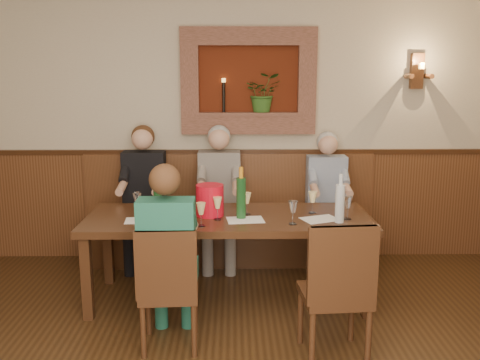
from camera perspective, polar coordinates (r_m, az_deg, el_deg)
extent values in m
cube|color=#C4B194|center=(5.55, -1.20, 5.85)|extent=(6.00, 0.04, 2.80)
cube|color=#4C2C15|center=(5.68, -1.16, -2.73)|extent=(6.00, 0.04, 1.10)
cube|color=#381E0F|center=(5.57, -1.19, 3.01)|extent=(6.02, 0.06, 0.05)
cube|color=#531C0B|center=(5.51, 0.90, 10.50)|extent=(1.00, 0.02, 0.70)
cube|color=#8A5446|center=(5.47, 0.92, 15.10)|extent=(1.36, 0.12, 0.18)
cube|color=#8A5446|center=(5.49, 0.89, 5.89)|extent=(1.36, 0.12, 0.18)
cube|color=#8A5446|center=(5.48, -5.37, 10.44)|extent=(0.18, 0.12, 0.70)
cube|color=#8A5446|center=(5.51, 7.15, 10.41)|extent=(0.18, 0.12, 0.70)
cube|color=#8A5446|center=(5.48, 0.90, 7.04)|extent=(1.00, 0.14, 0.04)
imported|color=#305B1F|center=(5.48, 2.50, 9.28)|extent=(0.35, 0.30, 0.39)
cylinder|color=black|center=(5.47, -1.75, 8.81)|extent=(0.03, 0.03, 0.30)
cylinder|color=#FFBF59|center=(5.46, -1.76, 10.59)|extent=(0.04, 0.04, 0.04)
cube|color=#4C2C15|center=(5.78, 18.34, 10.97)|extent=(0.12, 0.08, 0.35)
cylinder|color=#4C2C15|center=(5.68, 17.56, 10.51)|extent=(0.05, 0.18, 0.05)
cylinder|color=#4C2C15|center=(5.75, 19.49, 10.39)|extent=(0.05, 0.18, 0.05)
cylinder|color=#FFBF59|center=(5.66, 18.80, 11.44)|extent=(0.06, 0.06, 0.06)
cube|color=#3C2112|center=(4.55, -1.25, -4.21)|extent=(2.40, 0.90, 0.06)
cube|color=#3C2112|center=(4.47, -16.01, -10.04)|extent=(0.08, 0.08, 0.69)
cube|color=#3C2112|center=(4.45, 13.53, -10.00)|extent=(0.08, 0.08, 0.69)
cube|color=#3C2112|center=(5.14, -13.88, -7.02)|extent=(0.08, 0.08, 0.69)
cube|color=#3C2112|center=(5.13, 11.51, -6.97)|extent=(0.08, 0.08, 0.69)
cube|color=#381E0F|center=(5.57, -1.16, -6.79)|extent=(3.00, 0.40, 0.40)
cube|color=#4C2C15|center=(5.50, -1.17, -4.61)|extent=(3.00, 0.45, 0.06)
cube|color=#4C2C15|center=(5.60, -1.18, -0.53)|extent=(3.00, 0.06, 0.66)
cube|color=#3C2112|center=(4.02, -7.44, -14.59)|extent=(0.41, 0.41, 0.39)
cube|color=#3C2112|center=(3.92, -7.53, -11.73)|extent=(0.43, 0.43, 0.05)
cube|color=#3C2112|center=(3.65, -7.84, -9.04)|extent=(0.41, 0.06, 0.48)
cube|color=#3C2112|center=(3.91, 9.88, -15.20)|extent=(0.45, 0.45, 0.42)
cube|color=#3C2112|center=(3.80, 10.01, -12.01)|extent=(0.47, 0.47, 0.05)
cube|color=#3C2112|center=(3.52, 11.03, -8.97)|extent=(0.44, 0.08, 0.53)
cube|color=black|center=(5.49, -10.20, -6.97)|extent=(0.42, 0.44, 0.45)
cube|color=black|center=(5.48, -10.16, 0.16)|extent=(0.42, 0.22, 0.55)
sphere|color=#D8A384|center=(5.38, -10.38, 4.31)|extent=(0.21, 0.21, 0.21)
sphere|color=#4C2D19|center=(5.43, -10.31, 4.59)|extent=(0.23, 0.23, 0.23)
cube|color=#5B5653|center=(5.42, -2.20, -7.04)|extent=(0.42, 0.44, 0.45)
cube|color=#5B5653|center=(5.41, -2.22, 0.18)|extent=(0.42, 0.22, 0.55)
sphere|color=#D8A384|center=(5.31, -2.26, 4.38)|extent=(0.21, 0.21, 0.21)
sphere|color=#B2B2B2|center=(5.35, -2.25, 4.66)|extent=(0.23, 0.23, 0.23)
cube|color=navy|center=(5.51, 9.24, -6.87)|extent=(0.39, 0.41, 0.45)
cube|color=navy|center=(5.50, 9.17, -0.10)|extent=(0.39, 0.21, 0.51)
sphere|color=#D8A384|center=(5.40, 9.37, 3.75)|extent=(0.20, 0.20, 0.20)
sphere|color=#B2B2B2|center=(5.44, 9.29, 4.02)|extent=(0.21, 0.21, 0.21)
cube|color=#174351|center=(4.08, -7.32, -13.67)|extent=(0.39, 0.41, 0.45)
cube|color=#174351|center=(3.70, -7.84, -5.90)|extent=(0.39, 0.20, 0.51)
sphere|color=#D8A384|center=(3.64, -7.94, -0.08)|extent=(0.19, 0.19, 0.19)
sphere|color=#4C2D19|center=(3.60, -8.03, 0.05)|extent=(0.21, 0.21, 0.21)
cylinder|color=red|center=(4.52, -3.24, -2.17)|extent=(0.28, 0.28, 0.27)
cylinder|color=#19471E|center=(4.43, 0.12, -1.95)|extent=(0.09, 0.09, 0.34)
cylinder|color=orange|center=(4.38, 0.12, 0.81)|extent=(0.04, 0.04, 0.09)
cylinder|color=#19471E|center=(4.63, -8.78, -1.78)|extent=(0.08, 0.08, 0.29)
cylinder|color=#19471E|center=(4.59, -8.86, 0.55)|extent=(0.03, 0.03, 0.09)
cylinder|color=silver|center=(4.39, 10.61, -2.50)|extent=(0.08, 0.08, 0.31)
cylinder|color=silver|center=(4.35, 10.71, 0.05)|extent=(0.03, 0.03, 0.09)
cube|color=white|center=(4.47, -10.41, -4.25)|extent=(0.29, 0.22, 0.00)
cube|color=white|center=(4.41, 0.57, -4.27)|extent=(0.32, 0.25, 0.00)
cube|color=white|center=(4.48, 8.54, -4.15)|extent=(0.35, 0.30, 0.00)
cube|color=white|center=(4.29, -6.93, -4.82)|extent=(0.27, 0.20, 0.00)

